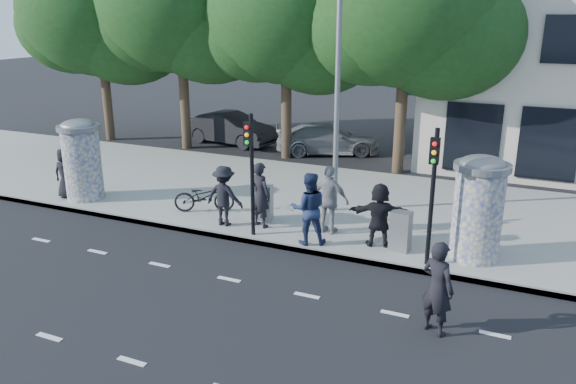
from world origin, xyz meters
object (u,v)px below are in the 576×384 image
at_px(ped_c, 309,208).
at_px(ped_d, 224,196).
at_px(car_mid, 231,128).
at_px(ped_a, 66,173).
at_px(cabinet_right, 401,231).
at_px(ad_column_left, 82,157).
at_px(bicycle, 204,196).
at_px(ad_column_right, 478,206).
at_px(man_road, 438,288).
at_px(car_right, 327,139).
at_px(ped_b, 260,195).
at_px(cabinet_left, 264,203).
at_px(traffic_pole_far, 433,184).
at_px(traffic_pole_near, 251,163).
at_px(ped_e, 329,200).
at_px(street_lamp, 338,59).
at_px(ped_f, 379,215).

height_order(ped_c, ped_d, ped_c).
bearing_deg(ped_d, car_mid, -61.34).
bearing_deg(ped_a, cabinet_right, 166.12).
xyz_separation_m(ped_d, car_mid, (-5.33, 9.89, -0.28)).
bearing_deg(ad_column_left, bicycle, 5.72).
xyz_separation_m(ad_column_left, car_mid, (0.17, 9.58, -0.78)).
distance_m(ad_column_left, ad_column_right, 12.40).
distance_m(man_road, car_right, 14.82).
relative_size(ped_b, cabinet_left, 1.78).
relative_size(ped_a, car_right, 0.37).
relative_size(ad_column_right, car_right, 0.58).
distance_m(ad_column_left, traffic_pole_far, 11.44).
bearing_deg(ped_d, ped_a, -0.42).
xyz_separation_m(traffic_pole_near, ped_e, (1.89, 1.03, -1.11)).
bearing_deg(ped_e, ad_column_right, -176.57).
relative_size(street_lamp, bicycle, 4.32).
bearing_deg(cabinet_left, ad_column_left, 175.51).
relative_size(ped_d, cabinet_right, 1.66).
relative_size(ped_f, car_right, 0.38).
height_order(traffic_pole_near, car_right, traffic_pole_near).
height_order(ad_column_right, ped_a, ad_column_right).
relative_size(traffic_pole_near, ped_c, 1.73).
bearing_deg(street_lamp, ped_f, -47.07).
distance_m(ad_column_left, car_mid, 9.62).
relative_size(ped_c, bicycle, 1.06).
height_order(traffic_pole_near, man_road, traffic_pole_near).
height_order(ped_d, cabinet_left, ped_d).
height_order(ad_column_right, traffic_pole_far, traffic_pole_far).
height_order(traffic_pole_near, cabinet_right, traffic_pole_near).
height_order(traffic_pole_far, ped_c, traffic_pole_far).
distance_m(ped_a, ped_e, 9.05).
distance_m(ad_column_right, ped_f, 2.47).
distance_m(ad_column_right, man_road, 3.72).
bearing_deg(ped_e, car_right, -64.65).
bearing_deg(ped_b, ped_e, -151.69).
bearing_deg(ped_e, street_lamp, -69.77).
bearing_deg(ad_column_left, traffic_pole_near, -6.11).
bearing_deg(ped_d, street_lamp, -135.38).
xyz_separation_m(ped_c, car_mid, (-8.07, 10.18, -0.38)).
relative_size(traffic_pole_near, traffic_pole_far, 1.00).
distance_m(ad_column_left, cabinet_left, 6.43).
height_order(traffic_pole_far, cabinet_right, traffic_pole_far).
distance_m(ped_c, man_road, 4.78).
bearing_deg(street_lamp, ped_e, -74.97).
height_order(cabinet_right, car_mid, car_mid).
relative_size(ad_column_left, ped_a, 1.55).
bearing_deg(ped_c, ped_b, -43.37).
height_order(street_lamp, cabinet_right, street_lamp).
bearing_deg(traffic_pole_near, street_lamp, 63.77).
height_order(street_lamp, ped_d, street_lamp).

